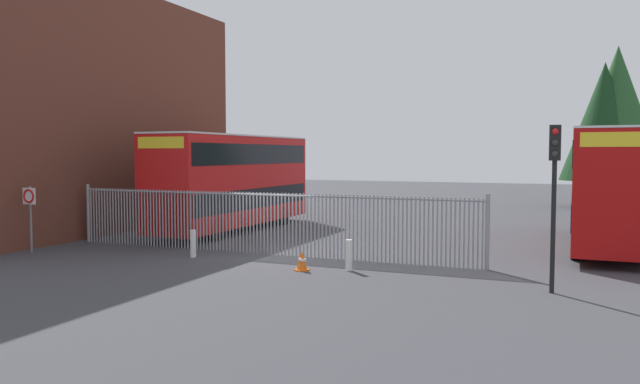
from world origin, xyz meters
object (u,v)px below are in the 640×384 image
object	(u,v)px
traffic_cone_mid_forecourt	(301,261)
traffic_light_kerbside	(554,177)
double_decker_bus_near_gate	(234,179)
bollard_center_front	(349,255)
bollard_near_left	(193,244)
speed_limit_sign_post	(30,204)
double_decker_bus_behind_fence_left	(608,184)
traffic_cone_by_gate	(303,262)

from	to	relation	value
traffic_cone_mid_forecourt	traffic_light_kerbside	bearing A→B (deg)	-2.91
double_decker_bus_near_gate	bollard_center_front	distance (m)	11.15
bollard_near_left	bollard_center_front	bearing A→B (deg)	-2.13
traffic_cone_mid_forecourt	speed_limit_sign_post	bearing A→B (deg)	-176.26
bollard_center_front	speed_limit_sign_post	size ratio (longest dim) A/B	0.40
double_decker_bus_near_gate	double_decker_bus_behind_fence_left	xyz separation A→B (m)	(15.80, 0.93, 0.00)
double_decker_bus_near_gate	traffic_cone_by_gate	distance (m)	10.70
traffic_light_kerbside	double_decker_bus_near_gate	bearing A→B (deg)	150.29
traffic_light_kerbside	traffic_cone_mid_forecourt	bearing A→B (deg)	177.09
traffic_cone_by_gate	traffic_cone_mid_forecourt	size ratio (longest dim) A/B	1.00
bollard_near_left	traffic_light_kerbside	xyz separation A→B (m)	(11.64, -1.08, 2.51)
double_decker_bus_near_gate	double_decker_bus_behind_fence_left	bearing A→B (deg)	3.35
bollard_center_front	traffic_cone_mid_forecourt	xyz separation A→B (m)	(-1.37, -0.50, -0.19)
double_decker_bus_near_gate	bollard_center_front	size ratio (longest dim) A/B	11.38
bollard_center_front	traffic_cone_by_gate	distance (m)	1.43
bollard_near_left	bollard_center_front	size ratio (longest dim) A/B	1.00
bollard_near_left	double_decker_bus_behind_fence_left	bearing A→B (deg)	30.74
bollard_center_front	traffic_light_kerbside	xyz separation A→B (m)	(5.84, -0.87, 2.51)
double_decker_bus_near_gate	traffic_cone_mid_forecourt	bearing A→B (deg)	-48.06
traffic_cone_mid_forecourt	traffic_light_kerbside	xyz separation A→B (m)	(7.22, -0.37, 2.70)
bollard_near_left	traffic_light_kerbside	bearing A→B (deg)	-5.31
bollard_center_front	traffic_cone_by_gate	bearing A→B (deg)	-154.98
speed_limit_sign_post	bollard_near_left	bearing A→B (deg)	13.09
double_decker_bus_near_gate	speed_limit_sign_post	world-z (taller)	double_decker_bus_near_gate
traffic_light_kerbside	bollard_near_left	bearing A→B (deg)	174.69
bollard_center_front	traffic_cone_by_gate	size ratio (longest dim) A/B	1.61
double_decker_bus_near_gate	bollard_near_left	bearing A→B (deg)	-70.33
traffic_cone_by_gate	speed_limit_sign_post	size ratio (longest dim) A/B	0.25
double_decker_bus_behind_fence_left	traffic_cone_mid_forecourt	world-z (taller)	double_decker_bus_behind_fence_left
bollard_near_left	speed_limit_sign_post	xyz separation A→B (m)	(-6.02, -1.40, 1.30)
bollard_near_left	traffic_cone_by_gate	distance (m)	4.59
bollard_near_left	traffic_cone_by_gate	bearing A→B (deg)	-10.22
traffic_cone_mid_forecourt	traffic_light_kerbside	world-z (taller)	traffic_light_kerbside
bollard_center_front	traffic_cone_mid_forecourt	size ratio (longest dim) A/B	1.61
double_decker_bus_near_gate	traffic_cone_by_gate	xyz separation A→B (m)	(7.01, -7.80, -2.13)
double_decker_bus_near_gate	traffic_light_kerbside	size ratio (longest dim) A/B	2.51
bollard_center_front	traffic_light_kerbside	bearing A→B (deg)	-8.44
bollard_center_front	traffic_cone_mid_forecourt	world-z (taller)	bollard_center_front
double_decker_bus_behind_fence_left	bollard_center_front	size ratio (longest dim) A/B	11.38
bollard_center_front	traffic_light_kerbside	distance (m)	6.42
traffic_cone_by_gate	speed_limit_sign_post	xyz separation A→B (m)	(-10.53, -0.58, 1.49)
traffic_light_kerbside	traffic_cone_by_gate	bearing A→B (deg)	177.84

